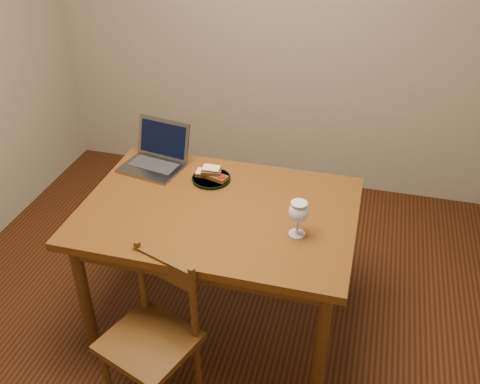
% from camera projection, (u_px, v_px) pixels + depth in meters
% --- Properties ---
extents(floor, '(3.20, 3.20, 0.02)m').
position_uv_depth(floor, '(208.00, 325.00, 2.92)').
color(floor, black).
rests_on(floor, ground).
extents(back_wall, '(3.20, 0.02, 2.60)m').
position_uv_depth(back_wall, '(277.00, 5.00, 3.49)').
color(back_wall, gray).
rests_on(back_wall, floor).
extents(table, '(1.30, 0.90, 0.74)m').
position_uv_depth(table, '(219.00, 223.00, 2.59)').
color(table, '#4D2B0C').
rests_on(table, floor).
extents(chair, '(0.46, 0.45, 0.39)m').
position_uv_depth(chair, '(151.00, 331.00, 2.31)').
color(chair, '#40250D').
rests_on(chair, floor).
extents(plate, '(0.20, 0.20, 0.02)m').
position_uv_depth(plate, '(211.00, 179.00, 2.75)').
color(plate, black).
rests_on(plate, table).
extents(sandwich_cheese, '(0.10, 0.06, 0.03)m').
position_uv_depth(sandwich_cheese, '(206.00, 173.00, 2.75)').
color(sandwich_cheese, '#381E0C').
rests_on(sandwich_cheese, plate).
extents(sandwich_tomato, '(0.11, 0.08, 0.03)m').
position_uv_depth(sandwich_tomato, '(218.00, 177.00, 2.72)').
color(sandwich_tomato, '#381E0C').
rests_on(sandwich_tomato, plate).
extents(sandwich_top, '(0.11, 0.07, 0.03)m').
position_uv_depth(sandwich_top, '(211.00, 170.00, 2.72)').
color(sandwich_top, '#381E0C').
rests_on(sandwich_top, plate).
extents(milk_glass, '(0.09, 0.09, 0.17)m').
position_uv_depth(milk_glass, '(298.00, 219.00, 2.32)').
color(milk_glass, white).
rests_on(milk_glass, table).
extents(laptop, '(0.36, 0.33, 0.22)m').
position_uv_depth(laptop, '(157.00, 154.00, 2.86)').
color(laptop, slate).
rests_on(laptop, table).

